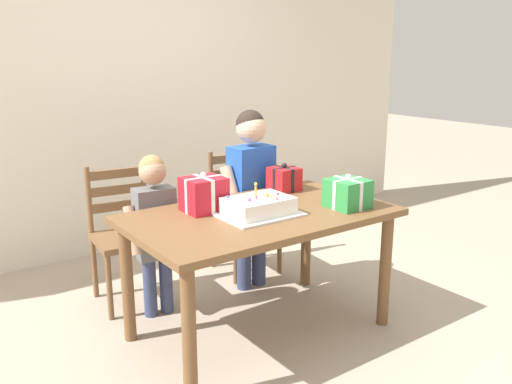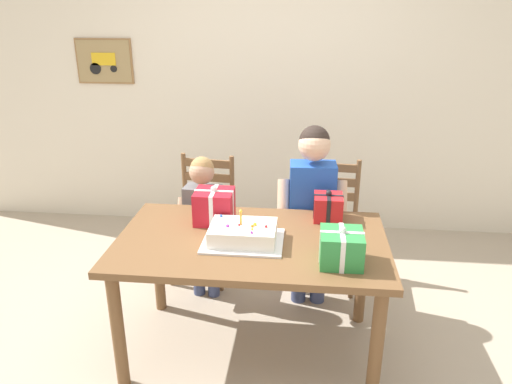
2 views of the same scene
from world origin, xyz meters
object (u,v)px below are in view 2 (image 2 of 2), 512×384
chair_left (204,218)px  chair_right (329,223)px  gift_box_beside_cake (214,206)px  gift_box_corner_small (341,248)px  child_younger (203,215)px  child_older (312,200)px  gift_box_red_large (328,207)px  dining_table (252,254)px  birthday_cake (243,234)px

chair_left → chair_right: (0.94, 0.00, 0.00)m
gift_box_beside_cake → chair_right: 1.06m
gift_box_corner_small → child_younger: child_younger is taller
child_older → gift_box_red_large: bearing=-68.8°
gift_box_corner_small → chair_right: size_ratio=0.24×
gift_box_red_large → chair_left: (-0.90, 0.56, -0.36)m
chair_right → child_younger: size_ratio=0.88×
gift_box_beside_cake → child_older: 0.69m
chair_left → chair_right: 0.94m
dining_table → child_older: (0.34, 0.57, 0.12)m
chair_left → gift_box_red_large: bearing=-31.9°
birthday_cake → chair_left: size_ratio=0.48×
chair_left → child_younger: size_ratio=0.88×
chair_left → child_younger: (0.07, -0.32, 0.17)m
gift_box_beside_cake → birthday_cake: bearing=-50.8°
birthday_cake → gift_box_red_large: 0.60m
gift_box_beside_cake → gift_box_corner_small: gift_box_beside_cake is taller
gift_box_beside_cake → child_younger: size_ratio=0.22×
child_younger → chair_left: bearing=102.7°
gift_box_corner_small → chair_left: gift_box_corner_small is taller
dining_table → child_younger: bearing=124.9°
birthday_cake → gift_box_corner_small: (0.52, -0.17, 0.04)m
gift_box_corner_small → child_older: size_ratio=0.18×
dining_table → birthday_cake: birthday_cake is taller
gift_box_beside_cake → chair_left: (-0.22, 0.67, -0.38)m
gift_box_red_large → gift_box_beside_cake: gift_box_beside_cake is taller
gift_box_red_large → child_older: 0.27m
gift_box_corner_small → child_older: bearing=100.3°
gift_box_beside_cake → gift_box_corner_small: bearing=-30.4°
dining_table → child_younger: size_ratio=1.45×
chair_right → dining_table: bearing=-118.3°
birthday_cake → child_younger: size_ratio=0.42×
birthday_cake → chair_right: bearing=60.8°
gift_box_red_large → chair_left: gift_box_red_large is taller
child_older → child_younger: 0.75m
birthday_cake → gift_box_red_large: birthday_cake is taller
gift_box_corner_small → birthday_cake: bearing=161.6°
gift_box_beside_cake → chair_left: bearing=108.1°
gift_box_beside_cake → child_older: child_older is taller
gift_box_beside_cake → child_older: size_ratio=0.18×
dining_table → chair_right: chair_right is taller
dining_table → gift_box_corner_small: gift_box_corner_small is taller
chair_right → child_older: size_ratio=0.72×
birthday_cake → child_younger: 0.72m
birthday_cake → child_younger: bearing=120.2°
dining_table → gift_box_red_large: gift_box_red_large is taller
birthday_cake → child_older: (0.38, 0.61, -0.03)m
birthday_cake → gift_box_corner_small: 0.55m
gift_box_corner_small → child_older: child_older is taller
dining_table → chair_left: size_ratio=1.64×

